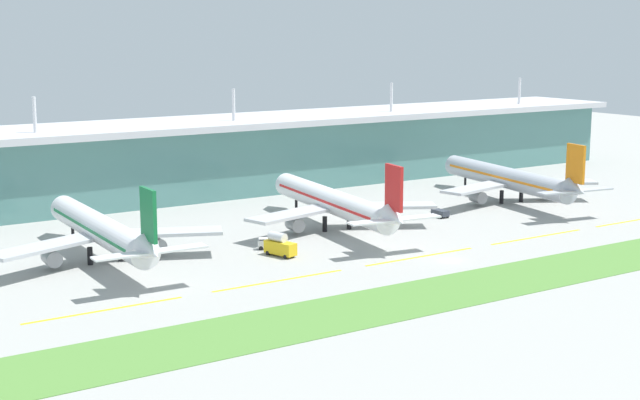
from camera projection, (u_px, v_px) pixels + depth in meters
name	position (u px, v px, depth m)	size (l,w,h in m)	color
ground_plane	(450.00, 261.00, 187.75)	(600.00, 600.00, 0.00)	#9E9E99
terminal_building	(225.00, 155.00, 267.22)	(288.00, 34.00, 30.05)	slate
airliner_near	(102.00, 230.00, 186.15)	(48.78, 62.24, 18.90)	silver
airliner_middle	(334.00, 202.00, 216.44)	(48.38, 64.74, 18.90)	white
airliner_far	(509.00, 179.00, 251.11)	(48.14, 64.01, 18.90)	#ADB2BC
taxiway_stripe_west	(105.00, 310.00, 154.43)	(28.00, 0.70, 0.04)	yellow
taxiway_stripe_mid_west	(279.00, 281.00, 172.71)	(28.00, 0.70, 0.04)	yellow
taxiway_stripe_centre	(420.00, 257.00, 190.98)	(28.00, 0.70, 0.04)	yellow
taxiway_stripe_mid_east	(537.00, 237.00, 209.26)	(28.00, 0.70, 0.04)	yellow
taxiway_stripe_east	(635.00, 220.00, 227.54)	(28.00, 0.70, 0.04)	yellow
grass_verge	(510.00, 279.00, 173.62)	(300.00, 18.00, 0.10)	#518438
fuel_truck	(280.00, 245.00, 191.39)	(4.46, 7.64, 4.95)	gold
baggage_cart	(266.00, 244.00, 197.31)	(4.02, 3.22, 2.48)	silver
pushback_tug	(440.00, 213.00, 231.31)	(2.64, 4.48, 1.85)	#333842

